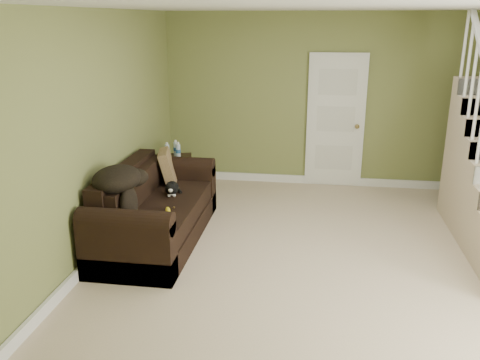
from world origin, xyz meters
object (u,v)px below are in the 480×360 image
(sofa, at_px, (153,213))
(cat, at_px, (171,188))
(side_table, at_px, (175,177))
(banana, at_px, (168,211))

(sofa, xyz_separation_m, cat, (0.15, 0.27, 0.22))
(side_table, xyz_separation_m, cat, (0.31, -1.22, 0.25))
(side_table, xyz_separation_m, banana, (0.44, -1.81, 0.19))
(side_table, bearing_deg, banana, -76.44)
(cat, bearing_deg, side_table, 93.34)
(banana, bearing_deg, cat, 81.96)
(sofa, bearing_deg, side_table, 96.09)
(sofa, relative_size, cat, 5.13)
(cat, xyz_separation_m, banana, (0.13, -0.59, -0.05))
(sofa, relative_size, banana, 11.58)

